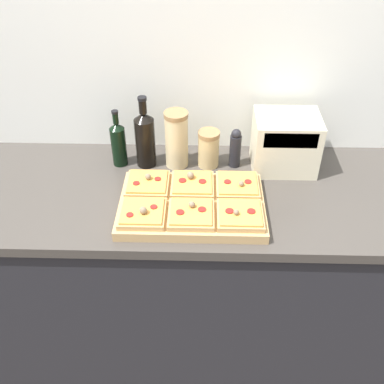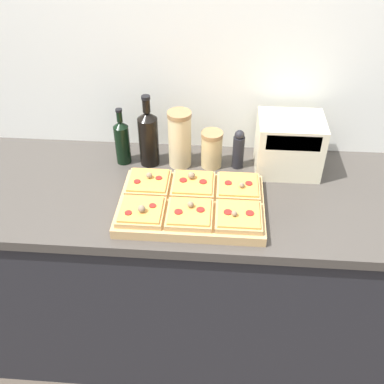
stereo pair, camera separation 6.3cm
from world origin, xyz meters
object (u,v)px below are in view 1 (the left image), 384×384
grain_jar_tall (177,139)px  grain_jar_short (209,149)px  toaster_oven (285,142)px  olive_oil_bottle (118,143)px  pepper_mill (235,148)px  cutting_board (192,205)px  wine_bottle (145,138)px

grain_jar_tall → grain_jar_short: 0.14m
grain_jar_short → toaster_oven: (0.31, -0.00, 0.03)m
olive_oil_bottle → grain_jar_tall: size_ratio=1.02×
grain_jar_tall → pepper_mill: bearing=0.0°
cutting_board → pepper_mill: 0.34m
olive_oil_bottle → toaster_oven: bearing=-0.1°
grain_jar_short → cutting_board: bearing=-101.9°
toaster_oven → pepper_mill: bearing=179.8°
wine_bottle → olive_oil_bottle: bearing=180.0°
cutting_board → grain_jar_tall: grain_jar_tall is taller
olive_oil_bottle → grain_jar_tall: bearing=0.0°
grain_jar_short → pepper_mill: 0.11m
wine_bottle → grain_jar_short: bearing=0.0°
pepper_mill → toaster_oven: toaster_oven is taller
cutting_board → toaster_oven: 0.48m
olive_oil_bottle → toaster_oven: (0.67, -0.00, 0.01)m
cutting_board → grain_jar_tall: (-0.07, 0.29, 0.10)m
cutting_board → toaster_oven: toaster_oven is taller
cutting_board → toaster_oven: bearing=38.1°
grain_jar_tall → toaster_oven: grain_jar_tall is taller
wine_bottle → grain_jar_short: 0.26m
olive_oil_bottle → grain_jar_tall: 0.24m
cutting_board → pepper_mill: bearing=59.6°
cutting_board → grain_jar_short: (0.06, 0.29, 0.06)m
olive_oil_bottle → grain_jar_short: 0.37m
pepper_mill → toaster_oven: 0.20m
grain_jar_tall → grain_jar_short: (0.13, -0.00, -0.04)m
olive_oil_bottle → wine_bottle: (0.11, -0.00, 0.02)m
grain_jar_tall → grain_jar_short: bearing=-0.0°
grain_jar_short → pepper_mill: bearing=0.0°
cutting_board → wine_bottle: bearing=124.1°
olive_oil_bottle → pepper_mill: (0.48, 0.00, -0.02)m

